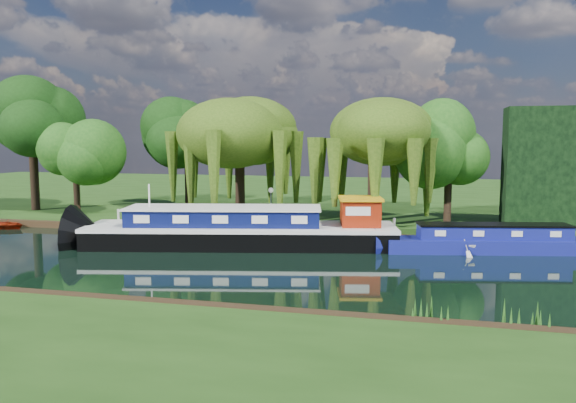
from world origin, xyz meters
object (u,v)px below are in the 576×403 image
(dutch_barge, at_px, (243,230))
(white_cruiser, at_px, (464,254))
(narrowboat, at_px, (493,241))
(red_dinghy, at_px, (4,228))

(dutch_barge, distance_m, white_cruiser, 12.66)
(narrowboat, distance_m, red_dinghy, 32.93)
(red_dinghy, xyz_separation_m, white_cruiser, (31.33, -1.64, 0.00))
(dutch_barge, xyz_separation_m, white_cruiser, (12.60, 0.73, -0.95))
(red_dinghy, bearing_deg, dutch_barge, -91.84)
(dutch_barge, relative_size, white_cruiser, 7.36)
(dutch_barge, distance_m, red_dinghy, 18.90)
(dutch_barge, height_order, white_cruiser, dutch_barge)
(narrowboat, bearing_deg, dutch_barge, 175.23)
(red_dinghy, distance_m, white_cruiser, 31.38)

